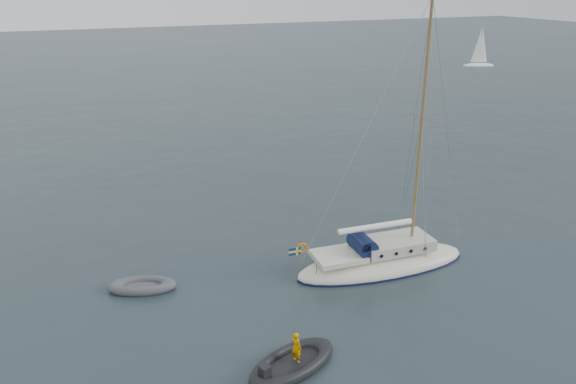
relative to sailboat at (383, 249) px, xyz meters
name	(u,v)px	position (x,y,z in m)	size (l,w,h in m)	color
ground	(337,252)	(-1.27, 2.34, -1.02)	(300.00, 300.00, 0.00)	black
sailboat	(383,249)	(0.00, 0.00, 0.00)	(9.47, 2.84, 13.49)	beige
dinghy	(142,286)	(-11.40, 2.53, -0.82)	(3.14, 1.42, 0.45)	#515156
rib	(292,363)	(-7.27, -5.33, -0.79)	(3.91, 1.78, 1.45)	black
distant_yacht_b	(480,47)	(51.47, 52.32, 2.00)	(5.34, 2.85, 7.07)	white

